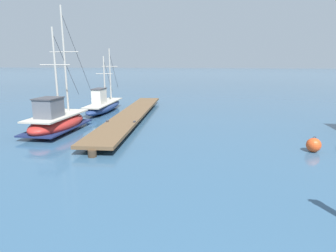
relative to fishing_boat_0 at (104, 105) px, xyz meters
name	(u,v)px	position (x,y,z in m)	size (l,w,h in m)	color
floating_dock	(132,114)	(3.10, -2.39, -0.18)	(3.34, 16.66, 0.53)	brown
fishing_boat_0	(104,105)	(0.00, 0.00, 0.00)	(1.94, 7.51, 4.96)	navy
fishing_boat_1	(57,121)	(0.10, -6.88, 0.12)	(2.03, 6.79, 6.95)	#AD2823
mooring_buoy	(314,145)	(13.11, -8.19, -0.23)	(0.62, 0.62, 0.69)	#E04C1E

